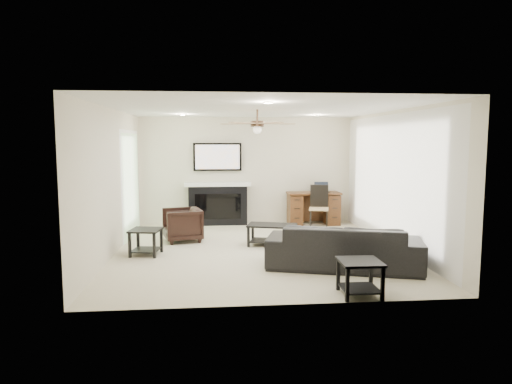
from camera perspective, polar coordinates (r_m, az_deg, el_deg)
room_shell at (r=8.11m, az=1.50°, el=4.51°), size 5.50×5.54×2.52m
sofa at (r=7.19m, az=10.88°, el=-6.68°), size 2.49×1.52×0.68m
armchair at (r=9.04m, az=-9.20°, el=-4.06°), size 0.85×0.84×0.65m
coffee_table at (r=8.57m, az=2.03°, el=-5.39°), size 1.00×0.73×0.40m
end_table_near at (r=6.02m, az=12.83°, el=-10.43°), size 0.53×0.53×0.45m
end_table_left at (r=8.09m, az=-13.60°, el=-6.10°), size 0.58×0.58×0.45m
fireplace_unit at (r=10.59m, az=-4.81°, el=0.99°), size 1.52×0.34×1.91m
desk at (r=10.75m, az=7.19°, el=-2.05°), size 1.22×0.56×0.76m
desk_chair at (r=10.21m, az=7.87°, el=-1.91°), size 0.52×0.53×0.97m
laptop at (r=10.72m, az=8.29°, el=0.58°), size 0.33×0.24×0.23m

